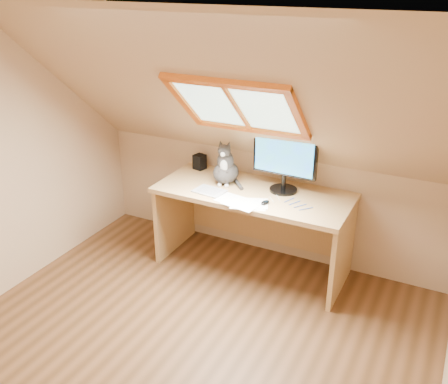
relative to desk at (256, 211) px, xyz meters
The scene contains 10 objects.
ground 1.55m from the desk, 90.09° to the right, with size 3.50×3.50×0.00m, color brown.
room_shell 1.78m from the desk, 90.08° to the right, with size 3.52×3.52×2.41m.
desk is the anchor object (origin of this frame).
monitor 0.59m from the desk, ahead, with size 0.58×0.24×0.53m.
cat 0.49m from the desk, behind, with size 0.28×0.32×0.42m.
desk_speaker 0.77m from the desk, 165.45° to the left, with size 0.10×0.10×0.14m, color black.
graphics_tablet 0.49m from the desk, 141.51° to the right, with size 0.27×0.19×0.01m, color #B2B2B7.
mouse 0.42m from the desk, 55.12° to the right, with size 0.05×0.09×0.03m, color black.
papers 0.41m from the desk, 90.44° to the right, with size 0.35×0.30×0.01m.
cables 0.46m from the desk, 28.85° to the right, with size 0.51×0.26×0.01m.
Camera 1 is at (1.58, -2.33, 2.57)m, focal length 40.00 mm.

